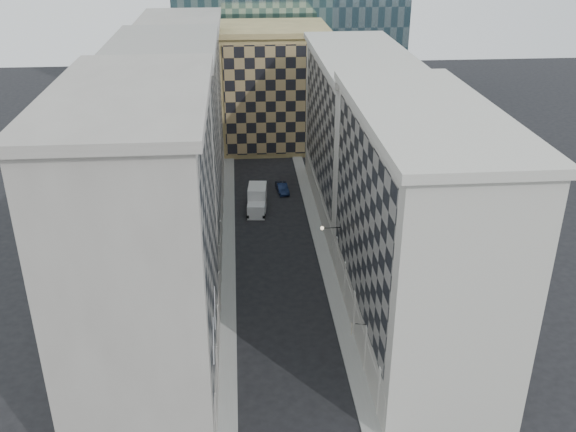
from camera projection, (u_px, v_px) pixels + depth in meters
sidewalk_west at (229, 257)px, 70.39m from camera, size 1.50×100.00×0.15m
sidewalk_east at (323, 253)px, 71.16m from camera, size 1.50×100.00×0.15m
bldg_left_a at (146, 245)px, 47.83m from camera, size 10.80×22.80×23.70m
bldg_left_b at (171, 152)px, 67.85m from camera, size 10.80×22.80×22.70m
bldg_left_c at (185, 102)px, 87.87m from camera, size 10.80×22.80×21.70m
bldg_right_a at (416, 229)px, 53.67m from camera, size 10.80×26.80×20.70m
bldg_right_b at (358, 134)px, 78.19m from camera, size 10.80×28.80×19.70m
tan_block at (273, 87)px, 101.02m from camera, size 16.80×14.80×18.80m
flagpoles_left at (214, 324)px, 45.34m from camera, size 0.10×6.33×2.33m
bracket_lamp at (324, 228)px, 63.07m from camera, size 1.98×0.36×0.36m
box_truck at (257, 201)px, 81.06m from camera, size 2.78×5.72×3.03m
dark_car at (282, 188)px, 86.51m from camera, size 1.77×3.93×1.25m
shop_sign at (352, 328)px, 51.91m from camera, size 1.21×0.71×0.80m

